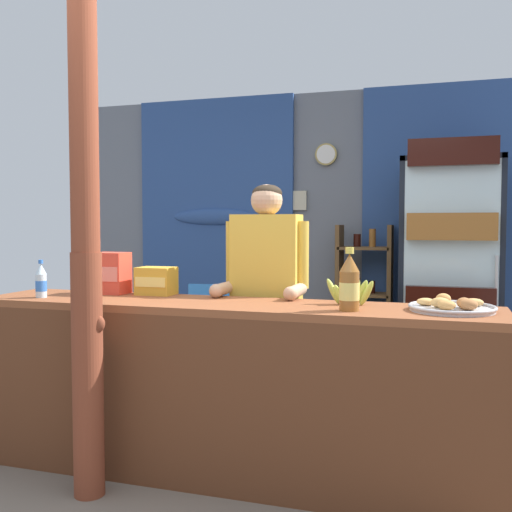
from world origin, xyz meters
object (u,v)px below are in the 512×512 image
at_px(timber_post, 86,263).
at_px(banana_bunch, 350,292).
at_px(drink_fridge, 450,258).
at_px(stall_counter, 220,375).
at_px(bottle_shelf_rack, 364,299).
at_px(pastry_tray, 452,307).
at_px(soda_bottle_water, 41,282).
at_px(shopkeeper, 266,283).
at_px(snack_box_choco_powder, 156,281).
at_px(soda_bottle_iced_tea, 349,284).
at_px(snack_box_crackers, 112,273).
at_px(plastic_lawn_chair, 208,331).

distance_m(timber_post, banana_bunch, 1.35).
bearing_deg(drink_fridge, stall_counter, -119.89).
distance_m(bottle_shelf_rack, pastry_tray, 2.32).
relative_size(timber_post, soda_bottle_water, 11.30).
bearing_deg(shopkeeper, banana_bunch, -30.40).
height_order(snack_box_choco_powder, banana_bunch, snack_box_choco_powder).
xyz_separation_m(pastry_tray, banana_bunch, (-0.50, 0.08, 0.04)).
distance_m(stall_counter, shopkeeper, 0.70).
height_order(snack_box_choco_powder, pastry_tray, snack_box_choco_powder).
bearing_deg(bottle_shelf_rack, soda_bottle_iced_tea, -84.89).
distance_m(soda_bottle_iced_tea, snack_box_choco_powder, 1.23).
relative_size(snack_box_crackers, banana_bunch, 0.92).
height_order(pastry_tray, banana_bunch, banana_bunch).
bearing_deg(snack_box_choco_powder, banana_bunch, -4.64).
bearing_deg(pastry_tray, drink_fridge, 89.45).
bearing_deg(soda_bottle_iced_tea, snack_box_crackers, 169.53).
height_order(stall_counter, bottle_shelf_rack, bottle_shelf_rack).
bearing_deg(drink_fridge, timber_post, -126.65).
relative_size(bottle_shelf_rack, soda_bottle_water, 6.25).
height_order(timber_post, pastry_tray, timber_post).
bearing_deg(snack_box_crackers, banana_bunch, -2.29).
distance_m(soda_bottle_iced_tea, snack_box_crackers, 1.50).
height_order(drink_fridge, pastry_tray, drink_fridge).
relative_size(timber_post, plastic_lawn_chair, 2.85).
bearing_deg(drink_fridge, snack_box_choco_powder, -134.69).
height_order(bottle_shelf_rack, soda_bottle_iced_tea, bottle_shelf_rack).
relative_size(soda_bottle_iced_tea, soda_bottle_water, 1.43).
distance_m(stall_counter, banana_bunch, 0.80).
xyz_separation_m(plastic_lawn_chair, pastry_tray, (1.85, -1.43, 0.47)).
height_order(drink_fridge, soda_bottle_iced_tea, drink_fridge).
relative_size(stall_counter, snack_box_crackers, 11.35).
height_order(timber_post, banana_bunch, timber_post).
bearing_deg(timber_post, drink_fridge, 53.35).
bearing_deg(snack_box_crackers, plastic_lawn_chair, 85.48).
height_order(plastic_lawn_chair, soda_bottle_water, soda_bottle_water).
bearing_deg(stall_counter, pastry_tray, 7.22).
bearing_deg(drink_fridge, pastry_tray, -90.55).
bearing_deg(bottle_shelf_rack, drink_fridge, -24.49).
distance_m(snack_box_crackers, snack_box_choco_powder, 0.28).
relative_size(timber_post, bottle_shelf_rack, 1.81).
bearing_deg(soda_bottle_iced_tea, pastry_tray, 16.17).
distance_m(plastic_lawn_chair, snack_box_crackers, 1.42).
distance_m(bottle_shelf_rack, plastic_lawn_chair, 1.41).
height_order(shopkeeper, snack_box_crackers, shopkeeper).
height_order(soda_bottle_iced_tea, snack_box_crackers, soda_bottle_iced_tea).
height_order(bottle_shelf_rack, banana_bunch, bottle_shelf_rack).
relative_size(timber_post, snack_box_crackers, 9.81).
relative_size(stall_counter, plastic_lawn_chair, 3.29).
distance_m(pastry_tray, banana_bunch, 0.51).
bearing_deg(stall_counter, shopkeeper, 80.70).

